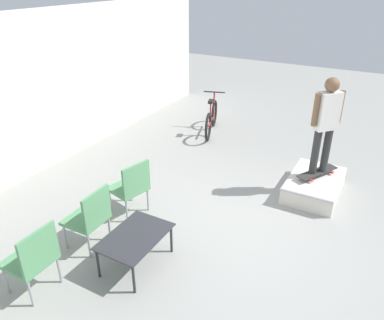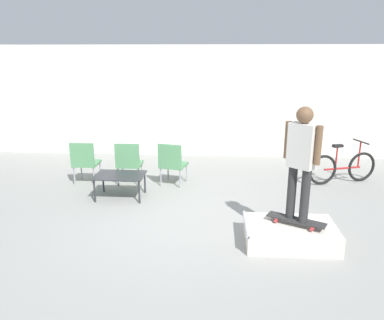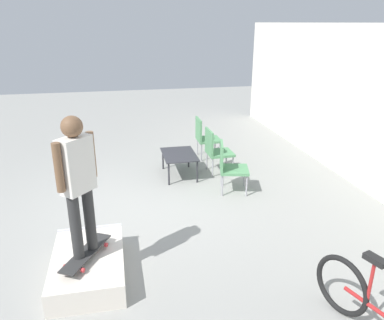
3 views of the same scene
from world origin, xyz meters
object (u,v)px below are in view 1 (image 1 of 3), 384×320
Objects in this scene: coffee_table at (135,239)px; skateboard_on_ramp at (317,172)px; patio_chair_right at (131,185)px; patio_chair_center at (90,216)px; bicycle at (211,119)px; skate_ramp_box at (314,185)px; patio_chair_left at (33,257)px; person_skater at (326,119)px.

skateboard_on_ramp is at bearing -28.52° from coffee_table.
skateboard_on_ramp is 3.27m from patio_chair_right.
patio_chair_center is 4.70m from bicycle.
skate_ramp_box is at bearing -29.09° from coffee_table.
skateboard_on_ramp is at bearing 149.14° from patio_chair_left.
skate_ramp_box is 1.41× the size of coffee_table.
bicycle reaches higher than coffee_table.
person_skater is 4.05m from patio_chair_center.
person_skater is 1.73× the size of coffee_table.
skateboard_on_ramp is 3.96m from patio_chair_center.
patio_chair_left reaches higher than skate_ramp_box.
skateboard_on_ramp is 3.28m from bicycle.
skate_ramp_box is 0.25m from skateboard_on_ramp.
patio_chair_center is (-3.10, 2.46, 0.14)m from skateboard_on_ramp.
patio_chair_right is at bearing 39.27° from coffee_table.
patio_chair_right is (1.92, 0.00, 0.00)m from patio_chair_left.
patio_chair_right is at bearing 178.67° from patio_chair_center.
patio_chair_left is at bearing 13.83° from patio_chair_right.
bicycle is at bearing 103.08° from person_skater.
person_skater is 3.38m from patio_chair_right.
patio_chair_left is at bearing -1.50° from patio_chair_center.
coffee_table is 1.23m from patio_chair_right.
patio_chair_center is 0.60× the size of bicycle.
patio_chair_right is (-2.15, 2.46, -0.86)m from person_skater.
coffee_table is at bearing -166.70° from person_skater.
coffee_table reaches higher than skate_ramp_box.
coffee_table is (-3.10, 1.69, -0.97)m from person_skater.
patio_chair_right is 0.60× the size of bicycle.
person_skater reaches higher than bicycle.
patio_chair_left is at bearing -169.28° from person_skater.
skate_ramp_box is 1.24m from person_skater.
person_skater is (-0.00, 0.00, 1.00)m from skateboard_on_ramp.
person_skater is 1.77× the size of patio_chair_center.
person_skater is at bearing -136.32° from bicycle.
patio_chair_right is (0.94, 0.00, 0.00)m from patio_chair_center.
bicycle is at bearing -176.39° from patio_chair_center.
patio_chair_right reaches higher than skateboard_on_ramp.
coffee_table is 0.61× the size of bicycle.
patio_chair_left is 1.00× the size of patio_chair_center.
patio_chair_center is at bearing 13.92° from patio_chair_right.
patio_chair_left is at bearing 148.44° from skate_ramp_box.
person_skater is at bearing 144.98° from patio_chair_right.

